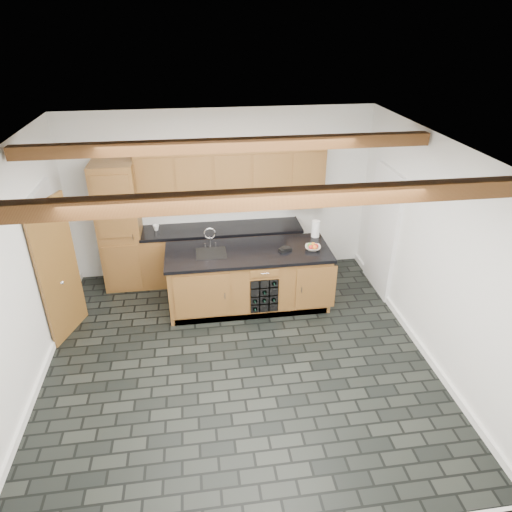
{
  "coord_description": "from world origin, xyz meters",
  "views": [
    {
      "loc": [
        -0.43,
        -4.7,
        4.05
      ],
      "look_at": [
        0.35,
        0.8,
        1.1
      ],
      "focal_mm": 32.0,
      "sensor_mm": 36.0,
      "label": 1
    }
  ],
  "objects_px": {
    "island": "(249,278)",
    "fruit_bowl": "(313,248)",
    "paper_towel": "(316,229)",
    "kitchen_scale": "(285,249)"
  },
  "relations": [
    {
      "from": "island",
      "to": "fruit_bowl",
      "type": "xyz_separation_m",
      "value": [
        0.96,
        -0.07,
        0.49
      ]
    },
    {
      "from": "kitchen_scale",
      "to": "fruit_bowl",
      "type": "height_order",
      "value": "same"
    },
    {
      "from": "island",
      "to": "kitchen_scale",
      "type": "xyz_separation_m",
      "value": [
        0.54,
        -0.06,
        0.49
      ]
    },
    {
      "from": "kitchen_scale",
      "to": "paper_towel",
      "type": "xyz_separation_m",
      "value": [
        0.57,
        0.42,
        0.1
      ]
    },
    {
      "from": "island",
      "to": "kitchen_scale",
      "type": "height_order",
      "value": "kitchen_scale"
    },
    {
      "from": "kitchen_scale",
      "to": "paper_towel",
      "type": "distance_m",
      "value": 0.72
    },
    {
      "from": "island",
      "to": "paper_towel",
      "type": "bearing_deg",
      "value": 18.19
    },
    {
      "from": "fruit_bowl",
      "to": "paper_towel",
      "type": "xyz_separation_m",
      "value": [
        0.15,
        0.44,
        0.1
      ]
    },
    {
      "from": "island",
      "to": "paper_towel",
      "type": "xyz_separation_m",
      "value": [
        1.11,
        0.37,
        0.6
      ]
    },
    {
      "from": "island",
      "to": "fruit_bowl",
      "type": "distance_m",
      "value": 1.08
    }
  ]
}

